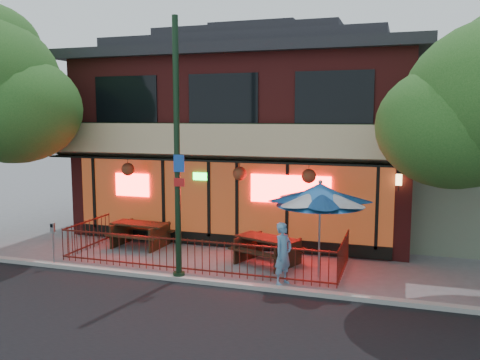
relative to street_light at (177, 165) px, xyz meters
The scene contains 10 objects.
ground 3.17m from the street_light, 90.34° to the left, with size 80.00×80.00×0.00m, color gray.
curb 3.09m from the street_light, 91.40° to the right, with size 80.00×0.25×0.12m, color #999993.
restaurant_building 7.58m from the street_light, 90.02° to the left, with size 12.96×9.49×8.05m.
patio_fence 2.68m from the street_light, 90.15° to the left, with size 8.44×2.62×1.00m.
street_light is the anchor object (origin of this frame).
picnic_table_left 4.70m from the street_light, 134.21° to the left, with size 1.97×1.55×0.82m.
picnic_table_right 3.90m from the street_light, 48.27° to the left, with size 2.30×2.05×0.82m.
patio_umbrella 3.93m from the street_light, 20.51° to the left, with size 2.38×2.38×2.72m.
pedestrian 3.66m from the street_light, 10.23° to the left, with size 0.61×0.40×1.66m, color #5F97BE.
parking_meter_near 4.59m from the street_light, behind, with size 0.13×0.11×1.32m.
Camera 1 is at (5.73, -12.63, 4.47)m, focal length 38.00 mm.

